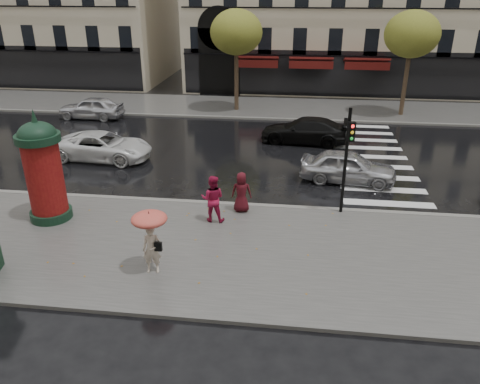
# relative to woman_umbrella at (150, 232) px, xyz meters

# --- Properties ---
(ground) EXTENTS (160.00, 160.00, 0.00)m
(ground) POSITION_rel_woman_umbrella_xyz_m (1.90, 2.00, -1.45)
(ground) COLOR black
(ground) RESTS_ON ground
(near_sidewalk) EXTENTS (90.00, 7.00, 0.12)m
(near_sidewalk) POSITION_rel_woman_umbrella_xyz_m (1.90, 1.50, -1.39)
(near_sidewalk) COLOR #474744
(near_sidewalk) RESTS_ON ground
(far_sidewalk) EXTENTS (90.00, 6.00, 0.12)m
(far_sidewalk) POSITION_rel_woman_umbrella_xyz_m (1.90, 21.00, -1.39)
(far_sidewalk) COLOR #474744
(far_sidewalk) RESTS_ON ground
(near_kerb) EXTENTS (90.00, 0.25, 0.14)m
(near_kerb) POSITION_rel_woman_umbrella_xyz_m (1.90, 5.00, -1.38)
(near_kerb) COLOR slate
(near_kerb) RESTS_ON ground
(far_kerb) EXTENTS (90.00, 0.25, 0.14)m
(far_kerb) POSITION_rel_woman_umbrella_xyz_m (1.90, 18.00, -1.38)
(far_kerb) COLOR slate
(far_kerb) RESTS_ON ground
(zebra_crossing) EXTENTS (3.60, 11.75, 0.01)m
(zebra_crossing) POSITION_rel_woman_umbrella_xyz_m (7.90, 11.60, -1.45)
(zebra_crossing) COLOR silver
(zebra_crossing) RESTS_ON ground
(tree_far_left) EXTENTS (3.40, 3.40, 6.64)m
(tree_far_left) POSITION_rel_woman_umbrella_xyz_m (-0.10, 20.00, 3.72)
(tree_far_left) COLOR #38281C
(tree_far_left) RESTS_ON ground
(tree_far_right) EXTENTS (3.40, 3.40, 6.64)m
(tree_far_right) POSITION_rel_woman_umbrella_xyz_m (10.90, 20.00, 3.72)
(tree_far_right) COLOR #38281C
(tree_far_right) RESTS_ON ground
(woman_umbrella) EXTENTS (1.05, 1.05, 2.02)m
(woman_umbrella) POSITION_rel_woman_umbrella_xyz_m (0.00, 0.00, 0.00)
(woman_umbrella) COLOR beige
(woman_umbrella) RESTS_ON near_sidewalk
(woman_red) EXTENTS (0.85, 0.67, 1.75)m
(woman_red) POSITION_rel_woman_umbrella_xyz_m (1.20, 3.50, -0.46)
(woman_red) COLOR #A4143A
(woman_red) RESTS_ON near_sidewalk
(man_burgundy) EXTENTS (0.79, 0.53, 1.56)m
(man_burgundy) POSITION_rel_woman_umbrella_xyz_m (2.14, 4.40, -0.55)
(man_burgundy) COLOR #470E15
(man_burgundy) RESTS_ON near_sidewalk
(morris_column) EXTENTS (1.53, 1.53, 4.12)m
(morris_column) POSITION_rel_woman_umbrella_xyz_m (-4.78, 2.97, 0.64)
(morris_column) COLOR black
(morris_column) RESTS_ON near_sidewalk
(traffic_light) EXTENTS (0.30, 0.40, 4.03)m
(traffic_light) POSITION_rel_woman_umbrella_xyz_m (5.93, 4.73, 1.11)
(traffic_light) COLOR black
(traffic_light) RESTS_ON near_sidewalk
(car_silver) EXTENTS (4.33, 2.21, 1.41)m
(car_silver) POSITION_rel_woman_umbrella_xyz_m (6.42, 8.13, -0.75)
(car_silver) COLOR #B9BABE
(car_silver) RESTS_ON ground
(car_white) EXTENTS (5.01, 2.59, 1.35)m
(car_white) POSITION_rel_woman_umbrella_xyz_m (-5.45, 9.61, -0.78)
(car_white) COLOR white
(car_white) RESTS_ON ground
(car_black) EXTENTS (4.95, 2.45, 1.38)m
(car_black) POSITION_rel_woman_umbrella_xyz_m (4.53, 13.55, -0.76)
(car_black) COLOR black
(car_black) RESTS_ON ground
(car_far_silver) EXTENTS (4.21, 1.78, 1.42)m
(car_far_silver) POSITION_rel_woman_umbrella_xyz_m (-9.21, 16.93, -0.74)
(car_far_silver) COLOR silver
(car_far_silver) RESTS_ON ground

